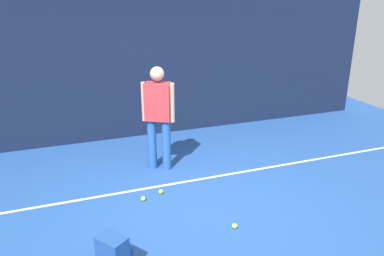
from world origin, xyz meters
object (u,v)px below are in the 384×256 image
object	(u,v)px
backpack	(114,256)
tennis_ball_near_player	(161,192)
tennis_ball_by_fence	(235,226)
tennis_ball_mid_court	(143,199)
tennis_player	(158,113)

from	to	relation	value
backpack	tennis_ball_near_player	bearing A→B (deg)	-67.53
backpack	tennis_ball_by_fence	bearing A→B (deg)	-115.06
tennis_ball_by_fence	tennis_ball_mid_court	distance (m)	1.38
backpack	tennis_ball_near_player	world-z (taller)	backpack
tennis_ball_by_fence	tennis_player	bearing A→B (deg)	101.87
backpack	tennis_ball_mid_court	distance (m)	1.45
tennis_player	backpack	distance (m)	2.61
tennis_player	tennis_ball_by_fence	xyz separation A→B (m)	(0.41, -1.96, -0.93)
backpack	tennis_ball_near_player	size ratio (longest dim) A/B	6.67
tennis_ball_mid_court	tennis_ball_by_fence	bearing A→B (deg)	-48.43
tennis_ball_near_player	tennis_player	bearing A→B (deg)	75.36
tennis_player	tennis_ball_mid_court	xyz separation A→B (m)	(-0.50, -0.93, -0.93)
tennis_ball_by_fence	tennis_ball_mid_court	size ratio (longest dim) A/B	1.00
tennis_ball_near_player	tennis_ball_mid_court	bearing A→B (deg)	-159.95
tennis_ball_by_fence	tennis_ball_near_player	bearing A→B (deg)	119.00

